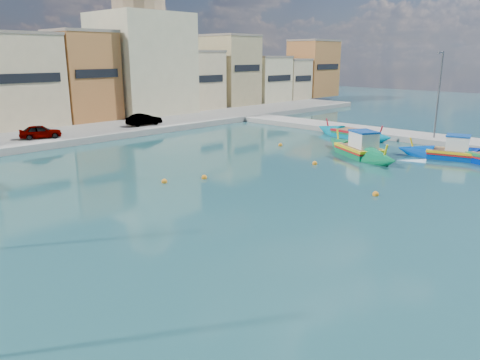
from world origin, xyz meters
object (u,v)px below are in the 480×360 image
luzzu_turquoise_cabin (359,151)px  luzzu_blue_cabin (450,154)px  luzzu_cyan_mid (352,135)px  church_block (141,49)px  quay_street_lamp (438,94)px

luzzu_turquoise_cabin → luzzu_blue_cabin: luzzu_turquoise_cabin is taller
luzzu_cyan_mid → church_block: bearing=100.4°
luzzu_cyan_mid → luzzu_blue_cabin: bearing=-106.8°
church_block → luzzu_blue_cabin: 38.48m
church_block → luzzu_cyan_mid: 28.79m
quay_street_lamp → luzzu_cyan_mid: bearing=109.7°
church_block → luzzu_turquoise_cabin: (-2.13, -32.05, -8.02)m
luzzu_turquoise_cabin → luzzu_cyan_mid: bearing=34.5°
church_block → quay_street_lamp: 35.04m
quay_street_lamp → luzzu_turquoise_cabin: (-9.58, 1.95, -3.95)m
church_block → luzzu_blue_cabin: size_ratio=2.32×
church_block → luzzu_cyan_mid: church_block is taller
church_block → luzzu_turquoise_cabin: size_ratio=1.96×
luzzu_turquoise_cabin → luzzu_blue_cabin: 6.81m
quay_street_lamp → luzzu_turquoise_cabin: quay_street_lamp is taller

